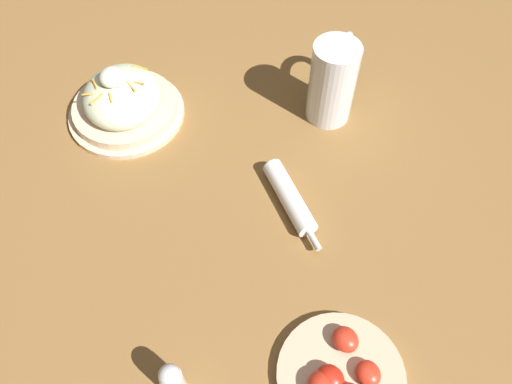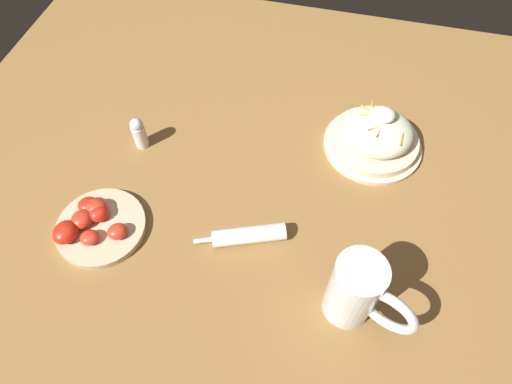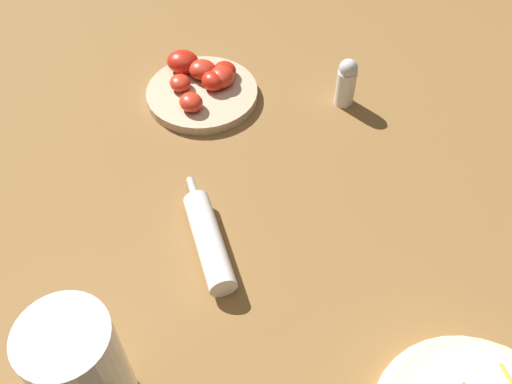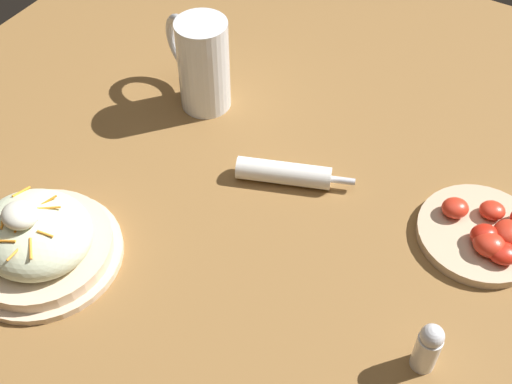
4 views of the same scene
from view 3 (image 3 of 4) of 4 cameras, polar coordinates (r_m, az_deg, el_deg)
The scene contains 5 objects.
ground_plane at distance 0.73m, azimuth 0.90°, elevation -3.16°, with size 1.43×1.43×0.00m, color olive.
beer_mug at distance 0.58m, azimuth -17.38°, elevation -17.83°, with size 0.15×0.09×0.16m.
napkin_roll at distance 0.70m, azimuth -4.84°, elevation -4.87°, with size 0.17×0.09×0.03m.
tomato_plate at distance 0.91m, azimuth -5.52°, elevation 10.64°, with size 0.18×0.18×0.05m.
salt_shaker at distance 0.88m, azimuth 9.16°, elevation 10.97°, with size 0.03×0.03×0.08m.
Camera 3 is at (0.44, 0.02, 0.59)m, focal length 39.41 mm.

